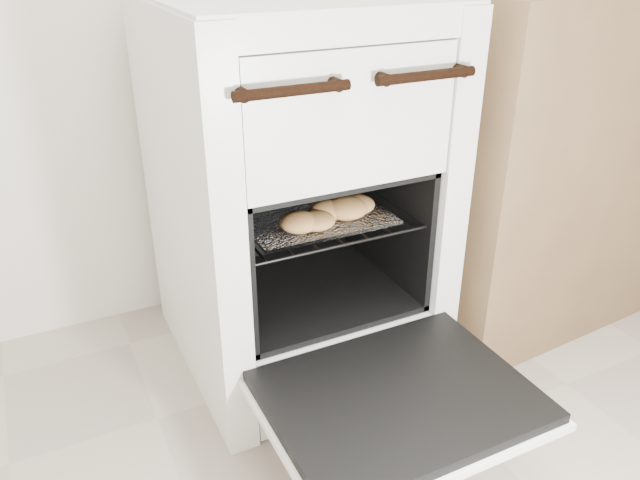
{
  "coord_description": "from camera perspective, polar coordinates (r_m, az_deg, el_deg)",
  "views": [
    {
      "loc": [
        -0.49,
        -0.19,
        1.07
      ],
      "look_at": [
        0.1,
        1.01,
        0.41
      ],
      "focal_mm": 35.0,
      "sensor_mm": 36.0,
      "label": 1
    }
  ],
  "objects": [
    {
      "name": "counter",
      "position": [
        2.03,
        19.3,
        7.74
      ],
      "size": [
        0.99,
        0.7,
        0.95
      ],
      "primitive_type": "cube",
      "rotation": [
        0.0,
        0.0,
        0.07
      ],
      "color": "brown",
      "rests_on": "ground"
    },
    {
      "name": "baked_rolls",
      "position": [
        1.46,
        1.03,
        2.56
      ],
      "size": [
        0.27,
        0.14,
        0.05
      ],
      "color": "tan",
      "rests_on": "foil_sheet"
    },
    {
      "name": "foil_sheet",
      "position": [
        1.52,
        -1.02,
        2.56
      ],
      "size": [
        0.35,
        0.31,
        0.01
      ],
      "primitive_type": "cube",
      "color": "silver",
      "rests_on": "oven_rack"
    },
    {
      "name": "oven_door",
      "position": [
        1.34,
        7.2,
        -14.26
      ],
      "size": [
        0.55,
        0.43,
        0.04
      ],
      "color": "black",
      "rests_on": "stove"
    },
    {
      "name": "stove",
      "position": [
        1.59,
        -2.38,
        3.79
      ],
      "size": [
        0.61,
        0.68,
        0.94
      ],
      "color": "silver",
      "rests_on": "ground"
    },
    {
      "name": "oven_rack",
      "position": [
        1.54,
        -1.34,
        2.63
      ],
      "size": [
        0.45,
        0.43,
        0.01
      ],
      "color": "black",
      "rests_on": "stove"
    }
  ]
}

